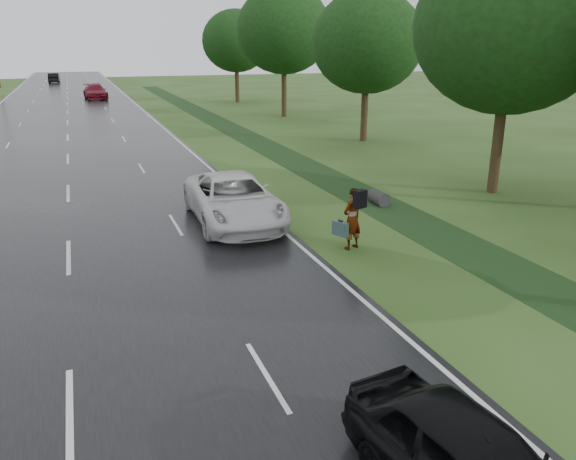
{
  "coord_description": "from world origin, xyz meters",
  "views": [
    {
      "loc": [
        0.65,
        -8.76,
        5.99
      ],
      "look_at": [
        5.62,
        4.52,
        1.3
      ],
      "focal_mm": 35.0,
      "sensor_mm": 36.0,
      "label": 1
    }
  ],
  "objects": [
    {
      "name": "edge_stripe_east",
      "position": [
        6.75,
        45.0,
        0.04
      ],
      "size": [
        0.12,
        180.0,
        0.01
      ],
      "primitive_type": "cube",
      "color": "silver",
      "rests_on": "road"
    },
    {
      "name": "ground",
      "position": [
        0.0,
        0.0,
        0.0
      ],
      "size": [
        220.0,
        220.0,
        0.0
      ],
      "primitive_type": "plane",
      "color": "#2C4518",
      "rests_on": "ground"
    },
    {
      "name": "center_line",
      "position": [
        0.0,
        45.0,
        0.04
      ],
      "size": [
        0.12,
        180.0,
        0.01
      ],
      "primitive_type": "cube",
      "color": "silver",
      "rests_on": "road"
    },
    {
      "name": "tree_east_b",
      "position": [
        17.0,
        10.0,
        6.68
      ],
      "size": [
        7.6,
        7.6,
        10.11
      ],
      "color": "#322114",
      "rests_on": "ground"
    },
    {
      "name": "white_pickup",
      "position": [
        5.5,
        9.59,
        0.87
      ],
      "size": [
        2.93,
        6.03,
        1.65
      ],
      "primitive_type": "imported",
      "rotation": [
        0.0,
        0.0,
        -0.03
      ],
      "color": "silver",
      "rests_on": "road"
    },
    {
      "name": "far_car_red",
      "position": [
        3.09,
        61.05,
        0.85
      ],
      "size": [
        2.73,
        5.77,
        1.63
      ],
      "primitive_type": "imported",
      "rotation": [
        0.0,
        0.0,
        0.08
      ],
      "color": "maroon",
      "rests_on": "road"
    },
    {
      "name": "road",
      "position": [
        0.0,
        45.0,
        0.02
      ],
      "size": [
        14.0,
        180.0,
        0.04
      ],
      "primitive_type": "cube",
      "color": "black",
      "rests_on": "ground"
    },
    {
      "name": "pedestrian",
      "position": [
        8.18,
        5.8,
        0.99
      ],
      "size": [
        1.01,
        0.78,
        1.92
      ],
      "rotation": [
        0.0,
        0.0,
        3.51
      ],
      "color": "#A5998C",
      "rests_on": "ground"
    },
    {
      "name": "drainage_ditch",
      "position": [
        11.5,
        18.71,
        0.04
      ],
      "size": [
        2.2,
        120.0,
        0.56
      ],
      "color": "black",
      "rests_on": "ground"
    },
    {
      "name": "tree_east_c",
      "position": [
        18.2,
        24.0,
        6.14
      ],
      "size": [
        7.0,
        7.0,
        9.29
      ],
      "color": "#322114",
      "rests_on": "ground"
    },
    {
      "name": "far_car_dark",
      "position": [
        -1.96,
        93.91,
        0.82
      ],
      "size": [
        1.78,
        4.76,
        1.55
      ],
      "primitive_type": "imported",
      "rotation": [
        0.0,
        0.0,
        3.11
      ],
      "color": "black",
      "rests_on": "road"
    },
    {
      "name": "tree_east_d",
      "position": [
        17.8,
        38.0,
        7.15
      ],
      "size": [
        8.0,
        8.0,
        10.76
      ],
      "color": "#322114",
      "rests_on": "ground"
    },
    {
      "name": "tree_east_f",
      "position": [
        17.5,
        52.0,
        6.37
      ],
      "size": [
        7.2,
        7.2,
        9.62
      ],
      "color": "#322114",
      "rests_on": "ground"
    }
  ]
}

